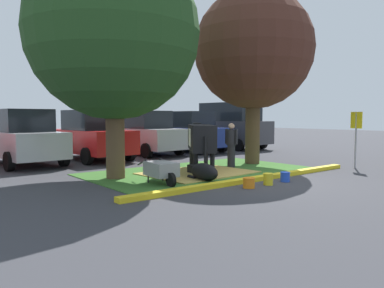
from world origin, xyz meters
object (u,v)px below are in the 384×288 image
(hatchback_white, at_px, (145,133))
(shade_tree_left, at_px, (114,34))
(bucket_orange, at_px, (249,183))
(bucket_yellow, at_px, (268,179))
(shade_tree_right, at_px, (253,50))
(wheelbarrow, at_px, (162,170))
(sedan_red, at_px, (91,136))
(sedan_silver, at_px, (23,138))
(cow_holstein, at_px, (201,138))
(sedan_blue, at_px, (189,132))
(suv_dark_grey, at_px, (230,125))
(person_handler, at_px, (231,144))
(parking_sign, at_px, (356,128))
(calf_lying, at_px, (203,172))
(bucket_blue, at_px, (285,177))

(hatchback_white, bearing_deg, shade_tree_left, -128.65)
(bucket_orange, relative_size, bucket_yellow, 1.04)
(shade_tree_right, bearing_deg, wheelbarrow, -164.48)
(shade_tree_left, relative_size, bucket_yellow, 21.25)
(shade_tree_right, relative_size, wheelbarrow, 3.96)
(shade_tree_left, relative_size, sedan_red, 1.44)
(shade_tree_left, xyz_separation_m, sedan_silver, (-1.17, 4.91, -3.05))
(cow_holstein, height_order, sedan_red, sedan_red)
(shade_tree_right, height_order, sedan_blue, shade_tree_right)
(bucket_orange, xyz_separation_m, sedan_red, (-0.47, 8.17, 0.85))
(wheelbarrow, distance_m, hatchback_white, 7.89)
(shade_tree_left, xyz_separation_m, bucket_orange, (1.89, -3.33, -3.90))
(hatchback_white, relative_size, suv_dark_grey, 0.96)
(person_handler, height_order, sedan_silver, sedan_silver)
(shade_tree_left, relative_size, person_handler, 4.20)
(person_handler, height_order, bucket_yellow, person_handler)
(shade_tree_left, relative_size, shade_tree_right, 1.01)
(parking_sign, bearing_deg, bucket_orange, -178.39)
(wheelbarrow, relative_size, suv_dark_grey, 0.34)
(calf_lying, xyz_separation_m, suv_dark_grey, (7.96, 7.03, 1.03))
(parking_sign, height_order, hatchback_white, hatchback_white)
(bucket_blue, relative_size, sedan_blue, 0.06)
(shade_tree_right, distance_m, cow_holstein, 4.18)
(cow_holstein, xyz_separation_m, sedan_silver, (-3.93, 5.39, -0.10))
(cow_holstein, xyz_separation_m, calf_lying, (-1.03, -1.32, -0.84))
(shade_tree_left, relative_size, bucket_blue, 23.62)
(shade_tree_right, xyz_separation_m, bucket_orange, (-3.64, -3.16, -4.05))
(shade_tree_right, distance_m, sedan_silver, 9.00)
(shade_tree_right, relative_size, bucket_yellow, 21.11)
(bucket_blue, height_order, sedan_blue, sedan_blue)
(cow_holstein, height_order, sedan_silver, sedan_silver)
(sedan_silver, height_order, sedan_red, same)
(cow_holstein, relative_size, bucket_orange, 8.81)
(cow_holstein, distance_m, bucket_orange, 3.12)
(shade_tree_left, xyz_separation_m, bucket_blue, (3.31, -3.34, -3.89))
(bucket_yellow, height_order, suv_dark_grey, suv_dark_grey)
(shade_tree_right, xyz_separation_m, suv_dark_grey, (4.16, 5.40, -2.92))
(sedan_silver, distance_m, sedan_red, 2.59)
(bucket_orange, relative_size, bucket_blue, 1.15)
(bucket_orange, distance_m, sedan_blue, 9.83)
(hatchback_white, distance_m, suv_dark_grey, 5.43)
(shade_tree_left, bearing_deg, parking_sign, -23.30)
(calf_lying, bearing_deg, wheelbarrow, 169.23)
(bucket_orange, bearing_deg, parking_sign, 1.61)
(shade_tree_left, distance_m, shade_tree_right, 5.54)
(parking_sign, bearing_deg, calf_lying, 166.32)
(shade_tree_left, height_order, wheelbarrow, shade_tree_left)
(calf_lying, relative_size, sedan_silver, 0.30)
(bucket_yellow, height_order, bucket_blue, bucket_yellow)
(bucket_orange, xyz_separation_m, sedan_blue, (4.87, 8.50, 0.85))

